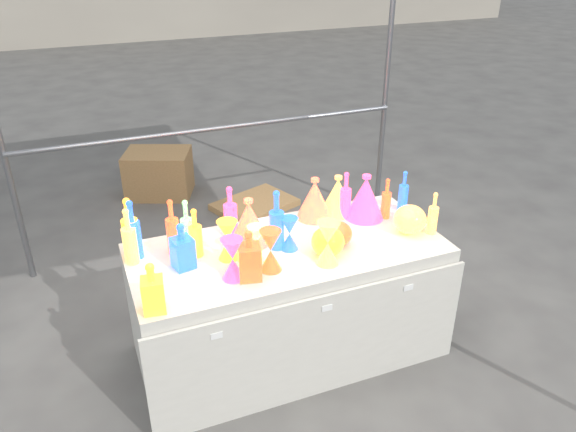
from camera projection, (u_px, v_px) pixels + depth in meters
name	position (u px, v px, depth m)	size (l,w,h in m)	color
ground	(288.00, 348.00, 3.56)	(80.00, 80.00, 0.00)	slate
display_table	(289.00, 301.00, 3.38)	(1.84, 0.83, 0.75)	silver
cardboard_box_closed	(159.00, 173.00, 5.51)	(0.61, 0.44, 0.44)	tan
cardboard_box_flat	(255.00, 205.00, 5.32)	(0.72, 0.51, 0.06)	tan
bottle_0	(130.00, 227.00, 3.06)	(0.09, 0.09, 0.35)	red
bottle_1	(133.00, 229.00, 3.04)	(0.08, 0.08, 0.35)	#188847
bottle_2	(172.00, 227.00, 3.09)	(0.07, 0.07, 0.33)	orange
bottle_3	(230.00, 211.00, 3.27)	(0.08, 0.08, 0.31)	blue
bottle_4	(129.00, 236.00, 3.00)	(0.08, 0.08, 0.33)	#137863
bottle_5	(187.00, 226.00, 3.10)	(0.07, 0.07, 0.32)	#C928BC
bottle_6	(195.00, 232.00, 3.07)	(0.07, 0.07, 0.29)	red
bottle_7	(277.00, 220.00, 3.13)	(0.08, 0.08, 0.36)	#188847
decanter_0	(152.00, 287.00, 2.63)	(0.11, 0.11, 0.26)	red
decanter_1	(249.00, 255.00, 2.87)	(0.12, 0.12, 0.28)	orange
decanter_2	(182.00, 246.00, 2.97)	(0.11, 0.11, 0.26)	#188847
hourglass_0	(271.00, 251.00, 2.95)	(0.12, 0.12, 0.24)	orange
hourglass_1	(233.00, 259.00, 2.88)	(0.12, 0.12, 0.23)	blue
hourglass_2	(328.00, 243.00, 3.01)	(0.13, 0.13, 0.25)	#137863
hourglass_3	(257.00, 243.00, 3.05)	(0.10, 0.10, 0.20)	#C928BC
hourglass_4	(228.00, 240.00, 3.06)	(0.12, 0.12, 0.23)	red
hourglass_5	(290.00, 234.00, 3.15)	(0.10, 0.10, 0.20)	#188847
globe_0	(328.00, 243.00, 3.11)	(0.19, 0.19, 0.15)	red
globe_1	(410.00, 221.00, 3.33)	(0.19, 0.19, 0.15)	#137863
globe_2	(338.00, 235.00, 3.21)	(0.16, 0.16, 0.13)	orange
lampshade_0	(249.00, 221.00, 3.20)	(0.24, 0.24, 0.28)	yellow
lampshade_1	(315.00, 198.00, 3.48)	(0.23, 0.23, 0.27)	yellow
lampshade_2	(365.00, 196.00, 3.48)	(0.25, 0.25, 0.29)	blue
lampshade_3	(338.00, 195.00, 3.54)	(0.22, 0.22, 0.26)	#137863
bottle_8	(404.00, 191.00, 3.57)	(0.06, 0.06, 0.27)	#188847
bottle_9	(386.00, 198.00, 3.48)	(0.06, 0.06, 0.27)	orange
bottle_10	(346.00, 195.00, 3.47)	(0.07, 0.07, 0.31)	blue
bottle_11	(433.00, 213.00, 3.30)	(0.06, 0.06, 0.27)	#137863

